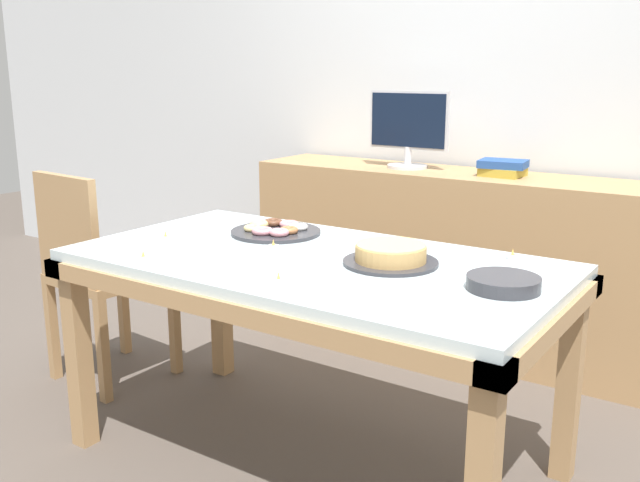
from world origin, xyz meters
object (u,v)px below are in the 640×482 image
object	(u,v)px
book_stack	(503,168)
tealight_right_edge	(166,238)
chair	(95,268)
tealight_near_front	(273,247)
pastry_platter	(275,230)
tealight_near_cakes	(279,281)
computer_monitor	(408,130)
plate_stack	(503,283)
tealight_left_edge	(512,256)
tealight_centre	(143,258)
cake_chocolate_round	(391,255)

from	to	relation	value
book_stack	tealight_right_edge	size ratio (longest dim) A/B	5.66
chair	book_stack	size ratio (longest dim) A/B	4.15
book_stack	tealight_near_front	bearing A→B (deg)	-105.10
pastry_platter	tealight_near_cakes	world-z (taller)	pastry_platter
pastry_platter	computer_monitor	bearing A→B (deg)	90.17
book_stack	pastry_platter	xyz separation A→B (m)	(-0.49, -1.09, -0.15)
plate_stack	tealight_right_edge	bearing A→B (deg)	-174.72
tealight_left_edge	book_stack	bearing A→B (deg)	112.26
tealight_left_edge	pastry_platter	bearing A→B (deg)	-170.73
tealight_centre	chair	bearing A→B (deg)	153.10
plate_stack	tealight_centre	distance (m)	1.14
computer_monitor	plate_stack	xyz separation A→B (m)	(0.97, -1.28, -0.30)
tealight_near_front	tealight_near_cakes	xyz separation A→B (m)	(0.26, -0.31, 0.00)
computer_monitor	tealight_left_edge	size ratio (longest dim) A/B	10.60
computer_monitor	tealight_centre	xyz separation A→B (m)	(-0.11, -1.64, -0.31)
tealight_near_front	tealight_centre	size ratio (longest dim) A/B	1.00
book_stack	tealight_near_front	world-z (taller)	book_stack
computer_monitor	chair	bearing A→B (deg)	-123.54
computer_monitor	tealight_right_edge	world-z (taller)	computer_monitor
cake_chocolate_round	computer_monitor	bearing A→B (deg)	115.14
tealight_near_front	cake_chocolate_round	bearing A→B (deg)	7.88
book_stack	tealight_near_cakes	bearing A→B (deg)	-93.07
tealight_right_edge	tealight_centre	world-z (taller)	same
cake_chocolate_round	tealight_left_edge	world-z (taller)	cake_chocolate_round
tealight_left_edge	tealight_near_front	bearing A→B (deg)	-155.21
tealight_centre	computer_monitor	bearing A→B (deg)	86.05
computer_monitor	plate_stack	distance (m)	1.63
pastry_platter	plate_stack	bearing A→B (deg)	-11.44
chair	tealight_near_cakes	size ratio (longest dim) A/B	23.50
book_stack	plate_stack	xyz separation A→B (m)	(0.48, -1.28, -0.15)
book_stack	plate_stack	size ratio (longest dim) A/B	1.08
chair	plate_stack	distance (m)	1.83
tealight_right_edge	tealight_near_cakes	world-z (taller)	same
tealight_centre	plate_stack	bearing A→B (deg)	18.35
cake_chocolate_round	plate_stack	bearing A→B (deg)	-8.50
cake_chocolate_round	tealight_centre	distance (m)	0.80
chair	plate_stack	size ratio (longest dim) A/B	4.48
cake_chocolate_round	tealight_right_edge	xyz separation A→B (m)	(-0.84, -0.17, -0.02)
plate_stack	tealight_left_edge	bearing A→B (deg)	105.19
tealight_left_edge	tealight_right_edge	bearing A→B (deg)	-158.40
tealight_right_edge	tealight_left_edge	distance (m)	1.23
chair	tealight_centre	bearing A→B (deg)	-26.90
computer_monitor	tealight_right_edge	size ratio (longest dim) A/B	10.60
tealight_right_edge	book_stack	bearing A→B (deg)	61.59
tealight_left_edge	tealight_near_cakes	world-z (taller)	same
cake_chocolate_round	tealight_near_cakes	size ratio (longest dim) A/B	7.69
computer_monitor	tealight_right_edge	distance (m)	1.45
tealight_near_cakes	plate_stack	bearing A→B (deg)	29.00
pastry_platter	tealight_near_front	bearing A→B (deg)	-54.14
tealight_left_edge	tealight_centre	bearing A→B (deg)	-144.87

